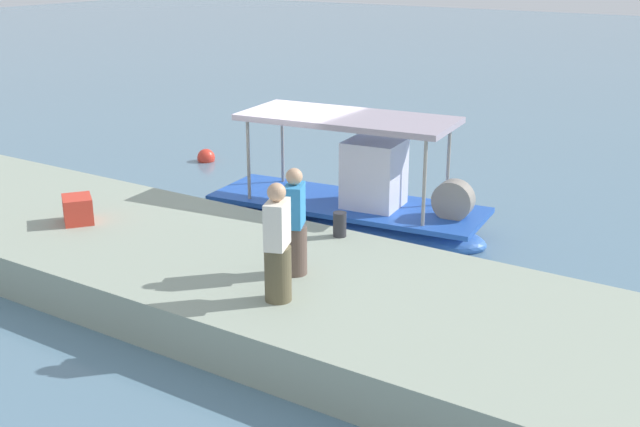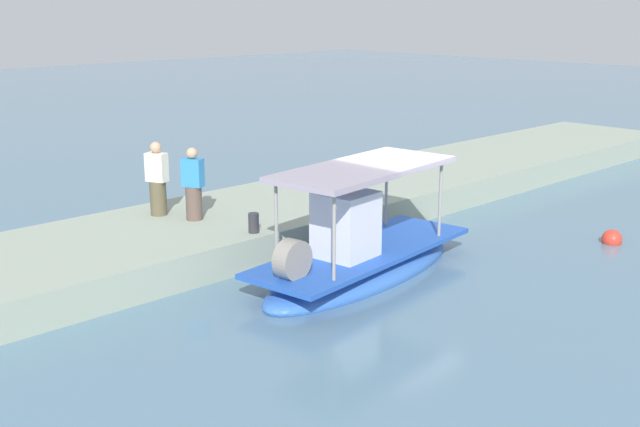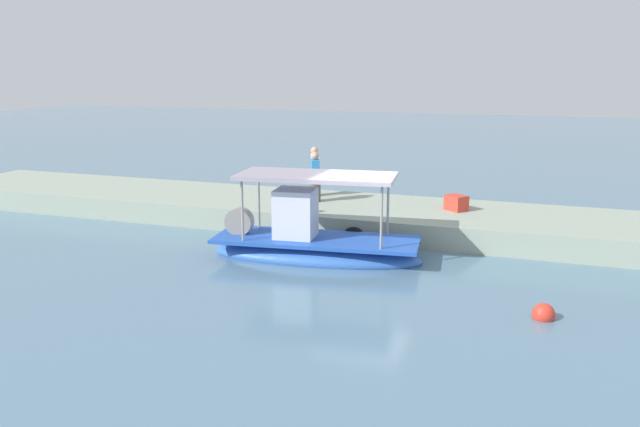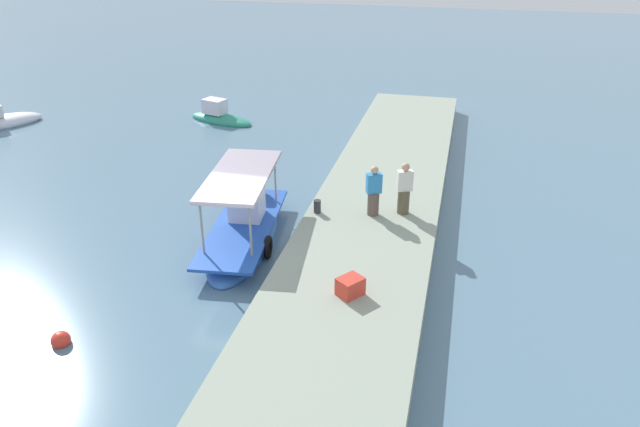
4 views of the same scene
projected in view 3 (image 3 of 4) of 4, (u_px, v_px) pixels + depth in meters
The scene contains 8 objects.
ground_plane at pixel (363, 261), 17.95m from camera, with size 120.00×120.00×0.00m, color slate.
dock_quay at pixel (395, 218), 21.42m from camera, with size 36.00×4.36×0.75m, color #95A290.
main_fishing_boat at pixel (313, 243), 18.18m from camera, with size 6.21×2.64×2.77m.
fisherman_near_bollard at pixel (315, 174), 23.11m from camera, with size 0.51×0.57×1.79m.
fisherman_by_crate at pixel (315, 179), 22.12m from camera, with size 0.51×0.56×1.73m.
mooring_bollard at pixel (305, 206), 20.45m from camera, with size 0.24×0.24×0.45m, color #2D2D33.
cargo_crate at pixel (456, 203), 20.84m from camera, with size 0.64×0.52×0.50m, color red.
marker_buoy at pixel (543, 314), 13.82m from camera, with size 0.49×0.49×0.49m.
Camera 3 is at (-4.59, 16.62, 5.30)m, focal length 35.96 mm.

